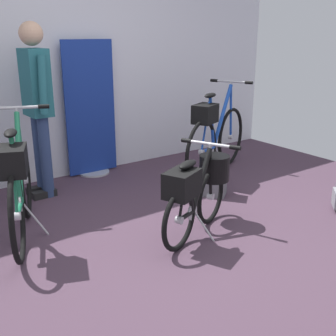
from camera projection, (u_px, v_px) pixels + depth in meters
ground_plane at (184, 248)px, 3.25m from camera, size 6.00×6.00×0.00m
back_wall at (60, 50)px, 4.53m from camera, size 6.00×0.10×2.83m
floor_banner_stand at (91, 117)px, 4.78m from camera, size 0.60×0.36×1.53m
folding_bike_foreground at (199, 187)px, 3.39m from camera, size 0.97×0.59×0.74m
display_bike_left at (19, 186)px, 3.26m from camera, size 0.66×1.39×1.02m
display_bike_right at (215, 136)px, 4.79m from camera, size 1.42×0.72×1.06m
visitor_near_wall at (37, 100)px, 4.04m from camera, size 0.29×0.54×1.70m
handbag_on_floor at (214, 176)px, 4.27m from camera, size 0.31×0.31×0.40m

